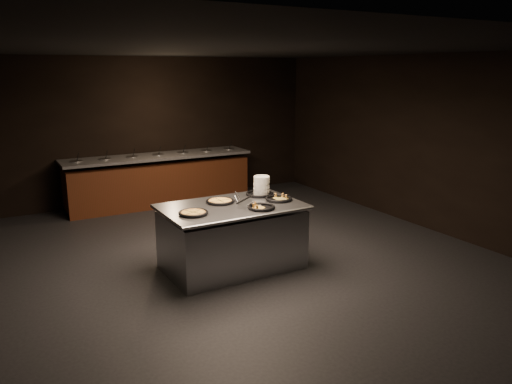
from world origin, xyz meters
TOP-DOWN VIEW (x-y plane):
  - room at (0.00, 0.00)m, footprint 7.02×8.02m
  - salad_bar at (0.00, 3.56)m, footprint 3.70×0.83m
  - serving_counter at (-0.20, -0.13)m, footprint 1.87×1.22m
  - plate_stack at (0.42, 0.16)m, footprint 0.23×0.23m
  - pan_veggie_whole at (-0.81, -0.29)m, footprint 0.37×0.37m
  - pan_cheese_whole at (-0.28, 0.06)m, footprint 0.38×0.38m
  - pan_cheese_slices_a at (0.40, 0.17)m, footprint 0.39×0.39m
  - pan_cheese_slices_b at (0.07, -0.47)m, footprint 0.36×0.36m
  - pan_veggie_slices at (0.49, -0.21)m, footprint 0.37×0.37m
  - server_left at (-0.07, -0.03)m, footprint 0.09×0.29m
  - server_right at (-0.06, -0.33)m, footprint 0.32×0.21m

SIDE VIEW (x-z plane):
  - serving_counter at x=-0.20m, z-range -0.02..0.87m
  - salad_bar at x=0.00m, z-range -0.15..1.03m
  - pan_cheese_slices_a at x=0.40m, z-range 0.89..0.93m
  - pan_veggie_slices at x=0.49m, z-range 0.89..0.93m
  - pan_cheese_slices_b at x=0.07m, z-range 0.89..0.93m
  - pan_veggie_whole at x=-0.81m, z-range 0.89..0.93m
  - pan_cheese_whole at x=-0.28m, z-range 0.89..0.93m
  - server_left at x=-0.07m, z-range 0.89..1.02m
  - server_right at x=-0.06m, z-range 0.88..1.05m
  - plate_stack at x=0.42m, z-range 0.89..1.16m
  - room at x=0.00m, z-range -0.01..2.91m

